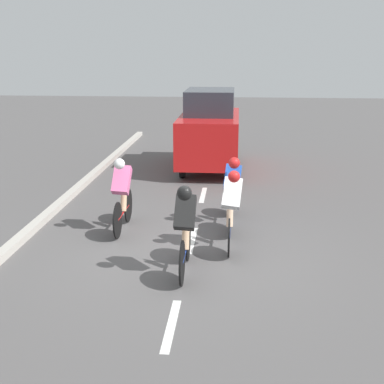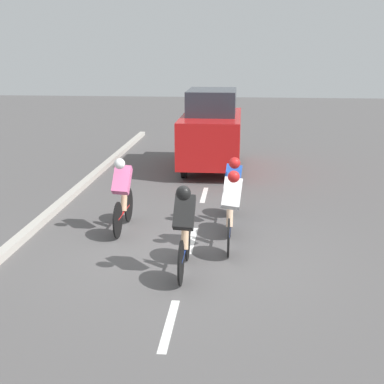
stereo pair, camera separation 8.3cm
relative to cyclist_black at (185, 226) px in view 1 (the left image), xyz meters
The scene contains 10 objects.
ground_plane 1.16m from the cyclist_black, 88.55° to the right, with size 60.00×60.00×0.00m, color #565454.
lane_stripe_near 1.86m from the cyclist_black, 89.27° to the left, with size 0.12×1.40×0.01m, color white.
lane_stripe_mid 1.72m from the cyclist_black, 89.20° to the right, with size 0.12×1.40×0.01m, color white.
lane_stripe_far 4.79m from the cyclist_black, 89.74° to the right, with size 0.12×1.40×0.01m, color white.
curb 3.64m from the cyclist_black, 25.29° to the right, with size 0.20×24.29×0.14m, color #B7B2A8.
cyclist_black is the anchor object (origin of this frame).
cyclist_blue 2.68m from the cyclist_black, 105.23° to the right, with size 0.38×1.66×1.45m.
cyclist_white 1.41m from the cyclist_black, 120.05° to the right, with size 0.38×1.71×1.50m.
cyclist_pink 2.43m from the cyclist_black, 53.90° to the right, with size 0.35×1.72×1.52m.
support_car 7.71m from the cyclist_black, 89.78° to the right, with size 1.70×3.84×2.33m.
Camera 1 is at (-0.81, 8.81, 3.56)m, focal length 50.00 mm.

